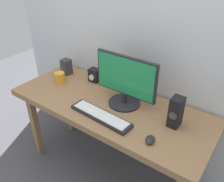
# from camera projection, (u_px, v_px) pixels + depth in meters

# --- Properties ---
(ground_plane) EXTENTS (6.00, 6.00, 0.00)m
(ground_plane) POSITION_uv_depth(u_px,v_px,m) (110.00, 170.00, 2.16)
(ground_plane) COLOR #4C4C51
(desk) EXTENTS (1.55, 0.62, 0.73)m
(desk) POSITION_uv_depth(u_px,v_px,m) (109.00, 112.00, 1.82)
(desk) COLOR #936D47
(desk) RESTS_ON ground_plane
(monitor) EXTENTS (0.48, 0.24, 0.38)m
(monitor) POSITION_uv_depth(u_px,v_px,m) (125.00, 81.00, 1.69)
(monitor) COLOR #232328
(monitor) RESTS_ON desk
(keyboard_primary) EXTENTS (0.48, 0.14, 0.03)m
(keyboard_primary) POSITION_uv_depth(u_px,v_px,m) (101.00, 116.00, 1.63)
(keyboard_primary) COLOR #232328
(keyboard_primary) RESTS_ON desk
(mouse) EXTENTS (0.07, 0.09, 0.03)m
(mouse) POSITION_uv_depth(u_px,v_px,m) (150.00, 140.00, 1.43)
(mouse) COLOR #232328
(mouse) RESTS_ON desk
(speaker_right) EXTENTS (0.07, 0.09, 0.21)m
(speaker_right) POSITION_uv_depth(u_px,v_px,m) (176.00, 112.00, 1.51)
(speaker_right) COLOR black
(speaker_right) RESTS_ON desk
(speaker_left) EXTENTS (0.08, 0.08, 0.14)m
(speaker_left) POSITION_uv_depth(u_px,v_px,m) (66.00, 67.00, 2.16)
(speaker_left) COLOR #333338
(speaker_left) RESTS_ON desk
(audio_controller) EXTENTS (0.09, 0.08, 0.12)m
(audio_controller) POSITION_uv_depth(u_px,v_px,m) (94.00, 75.00, 2.04)
(audio_controller) COLOR black
(audio_controller) RESTS_ON desk
(coffee_mug) EXTENTS (0.09, 0.09, 0.10)m
(coffee_mug) POSITION_uv_depth(u_px,v_px,m) (60.00, 78.00, 2.02)
(coffee_mug) COLOR orange
(coffee_mug) RESTS_ON desk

